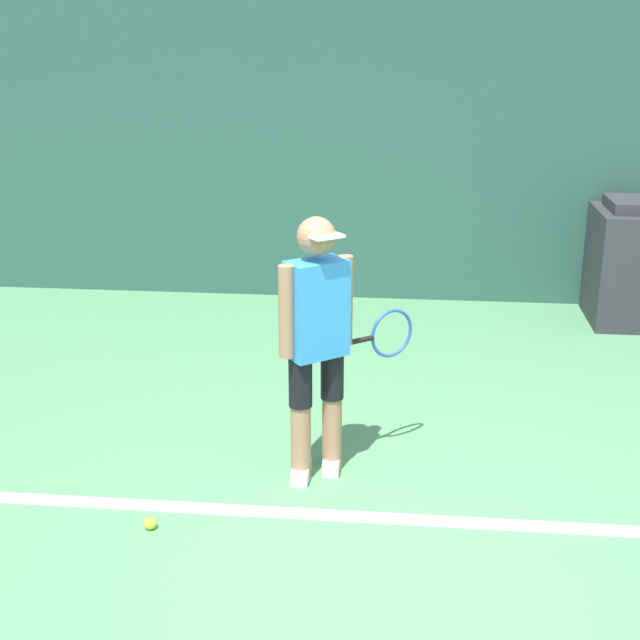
# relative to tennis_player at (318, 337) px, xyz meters

# --- Properties ---
(ground_plane) EXTENTS (24.00, 24.00, 0.00)m
(ground_plane) POSITION_rel_tennis_player_xyz_m (0.40, -0.89, -0.88)
(ground_plane) COLOR #518C5B
(back_wall) EXTENTS (24.00, 0.10, 2.95)m
(back_wall) POSITION_rel_tennis_player_xyz_m (0.40, 3.74, 0.60)
(back_wall) COLOR #2D564C
(back_wall) RESTS_ON ground_plane
(court_baseline) EXTENTS (21.60, 0.10, 0.01)m
(court_baseline) POSITION_rel_tennis_player_xyz_m (0.40, -0.49, -0.87)
(court_baseline) COLOR white
(court_baseline) RESTS_ON ground_plane
(tennis_player) EXTENTS (0.75, 0.63, 1.58)m
(tennis_player) POSITION_rel_tennis_player_xyz_m (0.00, 0.00, 0.00)
(tennis_player) COLOR #A37556
(tennis_player) RESTS_ON ground_plane
(tennis_ball) EXTENTS (0.07, 0.07, 0.07)m
(tennis_ball) POSITION_rel_tennis_player_xyz_m (-0.84, -0.72, -0.84)
(tennis_ball) COLOR #D1E533
(tennis_ball) RESTS_ON ground_plane
(covered_chair) EXTENTS (0.61, 0.84, 1.13)m
(covered_chair) POSITION_rel_tennis_player_xyz_m (2.46, 3.22, -0.34)
(covered_chair) COLOR #333338
(covered_chair) RESTS_ON ground_plane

